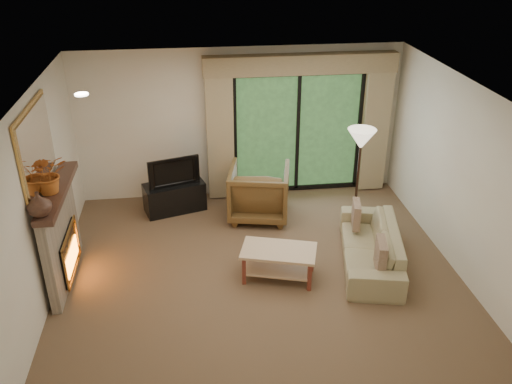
{
  "coord_description": "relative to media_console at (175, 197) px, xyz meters",
  "views": [
    {
      "loc": [
        -0.83,
        -6.22,
        4.45
      ],
      "look_at": [
        0.0,
        0.3,
        1.1
      ],
      "focal_mm": 38.0,
      "sensor_mm": 36.0,
      "label": 1
    }
  ],
  "objects": [
    {
      "name": "pillow_near",
      "position": [
        2.71,
        -2.48,
        0.25
      ],
      "size": [
        0.2,
        0.43,
        0.42
      ],
      "primitive_type": "cube",
      "rotation": [
        0.0,
        0.0,
        -0.22
      ],
      "color": "brown",
      "rests_on": "sofa"
    },
    {
      "name": "wall_back",
      "position": [
        1.17,
        0.55,
        1.05
      ],
      "size": [
        5.0,
        0.0,
        5.0
      ],
      "primitive_type": "plane",
      "rotation": [
        1.57,
        0.0,
        0.0
      ],
      "color": "white",
      "rests_on": "ground"
    },
    {
      "name": "wall_right",
      "position": [
        3.92,
        -1.95,
        1.05
      ],
      "size": [
        0.0,
        5.0,
        5.0
      ],
      "primitive_type": "plane",
      "rotation": [
        1.57,
        0.0,
        -1.57
      ],
      "color": "white",
      "rests_on": "ground"
    },
    {
      "name": "mirror",
      "position": [
        -1.54,
        -1.75,
        1.7
      ],
      "size": [
        0.07,
        1.45,
        1.02
      ],
      "primitive_type": null,
      "color": "#C19147",
      "rests_on": "wall_left"
    },
    {
      "name": "curtain_right",
      "position": [
        3.52,
        0.39,
        0.95
      ],
      "size": [
        0.45,
        0.18,
        2.35
      ],
      "primitive_type": "cube",
      "color": "tan",
      "rests_on": "floor"
    },
    {
      "name": "vase",
      "position": [
        -1.44,
        -2.44,
        1.27
      ],
      "size": [
        0.32,
        0.32,
        0.3
      ],
      "primitive_type": "imported",
      "rotation": [
        0.0,
        0.0,
        -0.13
      ],
      "color": "#442A20",
      "rests_on": "fireplace"
    },
    {
      "name": "cornice",
      "position": [
        2.17,
        0.41,
        2.07
      ],
      "size": [
        3.2,
        0.24,
        0.32
      ],
      "primitive_type": "cube",
      "color": "#9C8560",
      "rests_on": "wall_back"
    },
    {
      "name": "coffee_table",
      "position": [
        1.42,
        -2.12,
        -0.02
      ],
      "size": [
        1.11,
        0.81,
        0.45
      ],
      "primitive_type": null,
      "rotation": [
        0.0,
        0.0,
        -0.29
      ],
      "color": "#D5AD82",
      "rests_on": "floor"
    },
    {
      "name": "pillow_far",
      "position": [
        2.71,
        -1.37,
        0.24
      ],
      "size": [
        0.18,
        0.4,
        0.39
      ],
      "primitive_type": "cube",
      "rotation": [
        0.0,
        0.0,
        -0.22
      ],
      "color": "brown",
      "rests_on": "sofa"
    },
    {
      "name": "fireplace",
      "position": [
        -1.46,
        -1.75,
        0.44
      ],
      "size": [
        0.24,
        1.7,
        1.37
      ],
      "primitive_type": null,
      "color": "gray",
      "rests_on": "floor"
    },
    {
      "name": "floor",
      "position": [
        1.17,
        -1.95,
        -0.25
      ],
      "size": [
        5.5,
        5.5,
        0.0
      ],
      "primitive_type": "plane",
      "color": "brown",
      "rests_on": "ground"
    },
    {
      "name": "ceiling",
      "position": [
        1.17,
        -1.95,
        2.35
      ],
      "size": [
        5.5,
        5.5,
        0.0
      ],
      "primitive_type": "plane",
      "rotation": [
        3.14,
        0.0,
        0.0
      ],
      "color": "white",
      "rests_on": "ground"
    },
    {
      "name": "wall_left",
      "position": [
        -1.58,
        -1.95,
        1.05
      ],
      "size": [
        0.0,
        5.0,
        5.0
      ],
      "primitive_type": "plane",
      "rotation": [
        1.57,
        0.0,
        1.57
      ],
      "color": "white",
      "rests_on": "ground"
    },
    {
      "name": "media_console",
      "position": [
        0.0,
        0.0,
        0.0
      ],
      "size": [
        1.07,
        0.71,
        0.49
      ],
      "primitive_type": "cube",
      "rotation": [
        0.0,
        0.0,
        0.29
      ],
      "color": "black",
      "rests_on": "floor"
    },
    {
      "name": "curtain_left",
      "position": [
        0.82,
        0.39,
        0.95
      ],
      "size": [
        0.45,
        0.18,
        2.35
      ],
      "primitive_type": "cube",
      "color": "tan",
      "rests_on": "floor"
    },
    {
      "name": "sliding_door",
      "position": [
        2.17,
        0.5,
        0.85
      ],
      "size": [
        2.26,
        0.1,
        2.16
      ],
      "primitive_type": null,
      "color": "black",
      "rests_on": "floor"
    },
    {
      "name": "wall_front",
      "position": [
        1.17,
        -4.45,
        1.05
      ],
      "size": [
        5.0,
        0.0,
        5.0
      ],
      "primitive_type": "plane",
      "rotation": [
        -1.57,
        0.0,
        0.0
      ],
      "color": "white",
      "rests_on": "ground"
    },
    {
      "name": "floor_lamp",
      "position": [
        2.88,
        -0.81,
        0.56
      ],
      "size": [
        0.5,
        0.5,
        1.62
      ],
      "primitive_type": null,
      "rotation": [
        0.0,
        0.0,
        0.16
      ],
      "color": "beige",
      "rests_on": "floor"
    },
    {
      "name": "sofa",
      "position": [
        2.78,
        -1.93,
        0.03
      ],
      "size": [
        1.15,
        2.05,
        0.56
      ],
      "primitive_type": "imported",
      "rotation": [
        0.0,
        0.0,
        -1.79
      ],
      "color": "tan",
      "rests_on": "floor"
    },
    {
      "name": "armchair",
      "position": [
        1.38,
        -0.38,
        0.2
      ],
      "size": [
        1.12,
        1.14,
        0.88
      ],
      "primitive_type": "imported",
      "rotation": [
        0.0,
        0.0,
        2.94
      ],
      "color": "brown",
      "rests_on": "floor"
    },
    {
      "name": "tv",
      "position": [
        0.0,
        0.0,
        0.49
      ],
      "size": [
        0.85,
        0.35,
        0.49
      ],
      "primitive_type": "imported",
      "rotation": [
        0.0,
        0.0,
        0.29
      ],
      "color": "black",
      "rests_on": "media_console"
    },
    {
      "name": "branches",
      "position": [
        -1.44,
        -1.86,
        1.38
      ],
      "size": [
        0.56,
        0.52,
        0.51
      ],
      "primitive_type": "imported",
      "rotation": [
        0.0,
        0.0,
        0.32
      ],
      "color": "#B95E21",
      "rests_on": "fireplace"
    }
  ]
}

